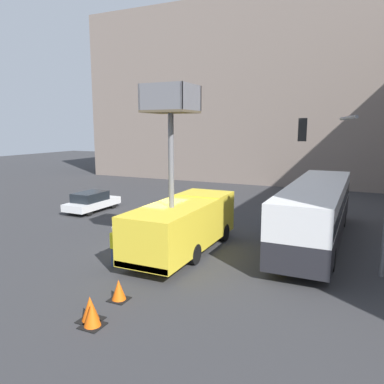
{
  "coord_description": "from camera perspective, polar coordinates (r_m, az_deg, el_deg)",
  "views": [
    {
      "loc": [
        8.95,
        -14.92,
        5.88
      ],
      "look_at": [
        1.36,
        1.36,
        2.79
      ],
      "focal_mm": 35.0,
      "sensor_mm": 36.0,
      "label": 1
    }
  ],
  "objects": [
    {
      "name": "ground_plane",
      "position": [
        18.36,
        -5.72,
        -8.95
      ],
      "size": [
        120.0,
        120.0,
        0.0
      ],
      "primitive_type": "plane",
      "color": "#333335"
    },
    {
      "name": "building_backdrop_far",
      "position": [
        43.56,
        13.48,
        14.3
      ],
      "size": [
        44.0,
        10.0,
        19.01
      ],
      "color": "gray",
      "rests_on": "ground_plane"
    },
    {
      "name": "utility_truck",
      "position": [
        17.59,
        -1.39,
        -4.43
      ],
      "size": [
        2.49,
        7.48,
        7.64
      ],
      "color": "yellow",
      "rests_on": "ground_plane"
    },
    {
      "name": "city_bus",
      "position": [
        20.26,
        18.44,
        -2.33
      ],
      "size": [
        2.57,
        12.48,
        3.08
      ],
      "rotation": [
        0.0,
        0.0,
        1.55
      ],
      "color": "#232328",
      "rests_on": "ground_plane"
    },
    {
      "name": "traffic_light_pole",
      "position": [
        15.91,
        24.05,
        3.6
      ],
      "size": [
        3.53,
        3.27,
        6.55
      ],
      "color": "slate",
      "rests_on": "ground_plane"
    },
    {
      "name": "road_worker_near_truck",
      "position": [
        16.51,
        -11.74,
        -8.06
      ],
      "size": [
        0.38,
        0.38,
        1.77
      ],
      "rotation": [
        0.0,
        0.0,
        3.09
      ],
      "color": "navy",
      "rests_on": "ground_plane"
    },
    {
      "name": "road_worker_directing",
      "position": [
        15.72,
        13.99,
        -8.89
      ],
      "size": [
        0.38,
        0.38,
        1.85
      ],
      "rotation": [
        0.0,
        0.0,
        1.64
      ],
      "color": "navy",
      "rests_on": "ground_plane"
    },
    {
      "name": "traffic_cone_near_truck",
      "position": [
        12.45,
        -15.25,
        -16.85
      ],
      "size": [
        0.69,
        0.69,
        0.79
      ],
      "color": "black",
      "rests_on": "ground_plane"
    },
    {
      "name": "traffic_cone_mid_road",
      "position": [
        12.13,
        -14.98,
        -17.67
      ],
      "size": [
        0.66,
        0.66,
        0.76
      ],
      "color": "black",
      "rests_on": "ground_plane"
    },
    {
      "name": "traffic_cone_far_side",
      "position": [
        13.56,
        -11.1,
        -14.51
      ],
      "size": [
        0.64,
        0.64,
        0.73
      ],
      "color": "black",
      "rests_on": "ground_plane"
    },
    {
      "name": "parked_car_curbside",
      "position": [
        27.54,
        -15.04,
        -1.38
      ],
      "size": [
        1.81,
        4.31,
        1.39
      ],
      "color": "silver",
      "rests_on": "ground_plane"
    }
  ]
}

